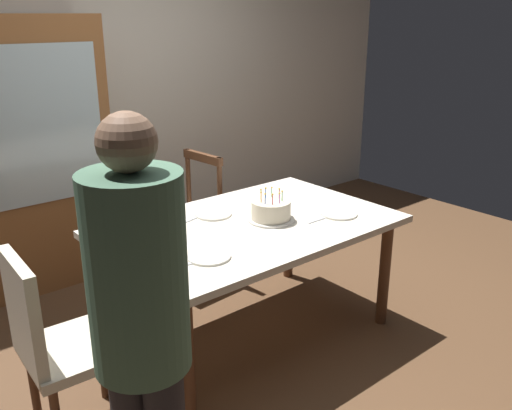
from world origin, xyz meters
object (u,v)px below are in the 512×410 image
(chair_upholstered, at_px, (55,340))
(person_celebrant, at_px, (141,327))
(plate_near_celebrant, at_px, (209,257))
(plate_near_guest, at_px, (339,214))
(china_cabinet, at_px, (26,157))
(plate_far_side, at_px, (213,214))
(chair_spindle_back, at_px, (187,223))
(dining_table, at_px, (249,236))
(birthday_cake, at_px, (271,211))

(chair_upholstered, height_order, person_celebrant, person_celebrant)
(plate_near_celebrant, xyz_separation_m, person_celebrant, (-0.72, -0.64, 0.18))
(person_celebrant, bearing_deg, plate_near_celebrant, 41.73)
(plate_near_guest, xyz_separation_m, china_cabinet, (-1.23, 1.80, 0.20))
(china_cabinet, bearing_deg, plate_near_guest, -55.57)
(plate_far_side, bearing_deg, person_celebrant, -134.22)
(plate_far_side, bearing_deg, plate_near_celebrant, -127.86)
(plate_near_celebrant, distance_m, chair_upholstered, 0.80)
(chair_spindle_back, bearing_deg, dining_table, -97.66)
(birthday_cake, distance_m, plate_near_celebrant, 0.62)
(plate_near_guest, distance_m, chair_upholstered, 1.75)
(chair_spindle_back, distance_m, chair_upholstered, 1.68)
(plate_far_side, height_order, china_cabinet, china_cabinet)
(plate_near_celebrant, bearing_deg, birthday_cake, 18.46)
(birthday_cake, bearing_deg, plate_near_celebrant, -161.54)
(chair_upholstered, xyz_separation_m, person_celebrant, (0.05, -0.75, 0.40))
(chair_upholstered, distance_m, person_celebrant, 0.85)
(plate_near_celebrant, height_order, china_cabinet, china_cabinet)
(plate_far_side, bearing_deg, plate_near_guest, -39.59)
(plate_far_side, xyz_separation_m, chair_spindle_back, (0.20, 0.62, -0.29))
(plate_far_side, distance_m, plate_near_guest, 0.76)
(birthday_cake, xyz_separation_m, china_cabinet, (-0.86, 1.60, 0.15))
(plate_near_guest, xyz_separation_m, chair_upholstered, (-1.73, 0.11, -0.22))
(dining_table, height_order, plate_near_guest, plate_near_guest)
(dining_table, xyz_separation_m, birthday_cake, (0.13, -0.05, 0.14))
(person_celebrant, bearing_deg, plate_near_guest, 20.86)
(plate_near_guest, xyz_separation_m, chair_spindle_back, (-0.39, 1.11, -0.29))
(birthday_cake, bearing_deg, chair_upholstered, -176.32)
(dining_table, bearing_deg, plate_near_celebrant, -152.25)
(chair_upholstered, relative_size, china_cabinet, 0.50)
(chair_spindle_back, bearing_deg, chair_upholstered, -143.46)
(plate_near_guest, relative_size, chair_upholstered, 0.23)
(birthday_cake, height_order, plate_near_guest, birthday_cake)
(birthday_cake, height_order, plate_near_celebrant, birthday_cake)
(dining_table, distance_m, birthday_cake, 0.19)
(chair_spindle_back, bearing_deg, person_celebrant, -126.60)
(plate_near_guest, height_order, chair_spindle_back, chair_spindle_back)
(chair_spindle_back, height_order, chair_upholstered, same)
(chair_spindle_back, relative_size, china_cabinet, 0.50)
(chair_upholstered, bearing_deg, plate_far_side, 18.23)
(plate_far_side, height_order, person_celebrant, person_celebrant)
(plate_near_guest, distance_m, chair_spindle_back, 1.21)
(plate_near_celebrant, height_order, person_celebrant, person_celebrant)
(plate_near_celebrant, distance_m, plate_far_side, 0.62)
(plate_near_celebrant, bearing_deg, chair_upholstered, 171.92)
(chair_spindle_back, xyz_separation_m, chair_upholstered, (-1.34, -1.00, 0.07))
(china_cabinet, bearing_deg, dining_table, -64.87)
(chair_upholstered, bearing_deg, plate_near_guest, -3.60)
(plate_far_side, relative_size, chair_spindle_back, 0.23)
(chair_spindle_back, bearing_deg, china_cabinet, 140.61)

